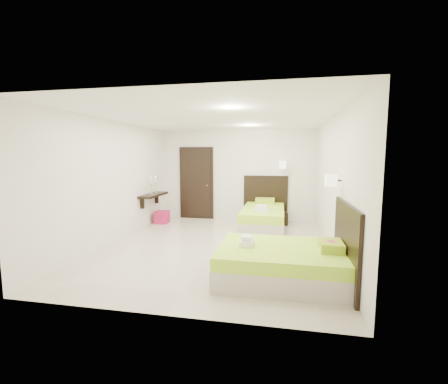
% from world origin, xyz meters
% --- Properties ---
extents(floor, '(5.50, 5.50, 0.00)m').
position_xyz_m(floor, '(0.00, 0.00, 0.00)').
color(floor, beige).
rests_on(floor, ground).
extents(bed_single, '(1.25, 2.09, 1.72)m').
position_xyz_m(bed_single, '(0.85, 1.79, 0.31)').
color(bed_single, '#BDB1A1').
rests_on(bed_single, ground).
extents(bed_double, '(1.89, 1.60, 1.56)m').
position_xyz_m(bed_double, '(1.38, -1.41, 0.28)').
color(bed_double, '#BDB1A1').
rests_on(bed_double, ground).
extents(nightstand, '(0.42, 0.38, 0.34)m').
position_xyz_m(nightstand, '(1.27, 2.31, 0.17)').
color(nightstand, black).
rests_on(nightstand, ground).
extents(ottoman, '(0.34, 0.34, 0.34)m').
position_xyz_m(ottoman, '(-1.96, 1.84, 0.17)').
color(ottoman, '#A71648').
rests_on(ottoman, ground).
extents(door, '(1.02, 0.15, 2.14)m').
position_xyz_m(door, '(-1.20, 2.70, 1.05)').
color(door, black).
rests_on(door, ground).
extents(console_shelf, '(0.35, 1.20, 0.78)m').
position_xyz_m(console_shelf, '(-2.08, 1.60, 0.82)').
color(console_shelf, black).
rests_on(console_shelf, ground).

